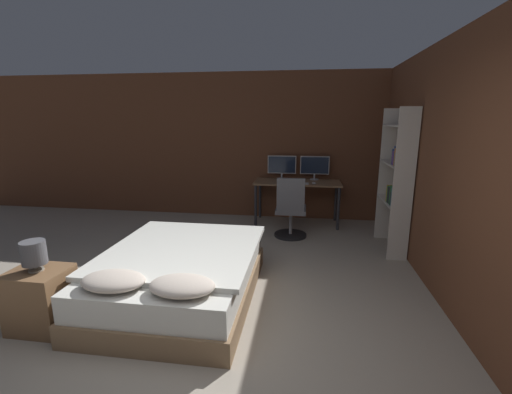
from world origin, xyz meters
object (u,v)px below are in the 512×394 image
object	(u,v)px
monitor_right	(315,166)
monitor_left	(282,166)
nightstand	(41,299)
office_chair	(291,213)
keyboard	(297,183)
bedside_lamp	(34,253)
bed	(180,275)
desk	(297,187)
computer_mouse	(314,183)
bookshelf	(397,178)

from	to	relation	value
monitor_right	monitor_left	bearing A→B (deg)	180.00
nightstand	office_chair	world-z (taller)	office_chair
keyboard	bedside_lamp	bearing A→B (deg)	-123.46
bed	keyboard	world-z (taller)	keyboard
keyboard	desk	bearing A→B (deg)	90.00
bed	bedside_lamp	world-z (taller)	bedside_lamp
bedside_lamp	computer_mouse	bearing A→B (deg)	53.23
nightstand	bedside_lamp	bearing A→B (deg)	-90.00
monitor_left	keyboard	bearing A→B (deg)	-56.82
desk	computer_mouse	distance (m)	0.38
bedside_lamp	desk	xyz separation A→B (m)	(2.19, 3.54, -0.04)
desk	bedside_lamp	bearing A→B (deg)	-121.74
computer_mouse	bedside_lamp	bearing A→B (deg)	-126.77
desk	computer_mouse	size ratio (longest dim) A/B	21.69
computer_mouse	monitor_right	bearing A→B (deg)	88.41
office_chair	bookshelf	world-z (taller)	bookshelf
monitor_right	desk	bearing A→B (deg)	-142.40
computer_mouse	nightstand	bearing A→B (deg)	-126.77
bedside_lamp	office_chair	distance (m)	3.50
monitor_left	computer_mouse	world-z (taller)	monitor_left
bedside_lamp	bed	bearing A→B (deg)	33.13
desk	monitor_left	distance (m)	0.51
monitor_right	computer_mouse	xyz separation A→B (m)	(-0.01, -0.46, -0.23)
bedside_lamp	monitor_right	distance (m)	4.53
office_chair	monitor_right	bearing A→B (deg)	69.62
monitor_left	computer_mouse	bearing A→B (deg)	-37.99
bookshelf	computer_mouse	bearing A→B (deg)	140.60
nightstand	bedside_lamp	xyz separation A→B (m)	(0.00, -0.00, 0.44)
bedside_lamp	keyboard	xyz separation A→B (m)	(2.19, 3.31, 0.06)
computer_mouse	bookshelf	bearing A→B (deg)	-39.40
desk	computer_mouse	world-z (taller)	computer_mouse
bedside_lamp	keyboard	world-z (taller)	bedside_lamp
desk	computer_mouse	xyz separation A→B (m)	(0.29, -0.23, 0.11)
nightstand	computer_mouse	world-z (taller)	computer_mouse
keyboard	bookshelf	world-z (taller)	bookshelf
bedside_lamp	office_chair	bearing A→B (deg)	52.58
monitor_left	office_chair	size ratio (longest dim) A/B	0.53
office_chair	desk	bearing A→B (deg)	84.45
bookshelf	bed	bearing A→B (deg)	-145.75
desk	keyboard	world-z (taller)	keyboard
bed	nightstand	xyz separation A→B (m)	(-1.06, -0.69, 0.01)
monitor_left	monitor_right	size ratio (longest dim) A/B	1.00
bed	bookshelf	world-z (taller)	bookshelf
bedside_lamp	monitor_left	bearing A→B (deg)	63.35
keyboard	office_chair	bearing A→B (deg)	-97.81
bedside_lamp	computer_mouse	xyz separation A→B (m)	(2.48, 3.31, 0.07)
office_chair	bookshelf	xyz separation A→B (m)	(1.46, -0.36, 0.67)
desk	keyboard	distance (m)	0.25
keyboard	bookshelf	bearing A→B (deg)	-33.13
bedside_lamp	computer_mouse	world-z (taller)	bedside_lamp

